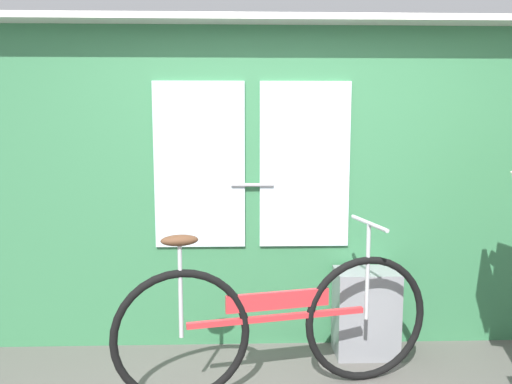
# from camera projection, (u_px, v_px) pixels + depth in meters

# --- Properties ---
(train_door_wall) EXTENTS (5.06, 0.28, 2.20)m
(train_door_wall) POSITION_uv_depth(u_px,v_px,m) (281.00, 180.00, 3.54)
(train_door_wall) COLOR #387A4C
(train_door_wall) RESTS_ON ground_plane
(bicycle_near_door) EXTENTS (1.82, 0.55, 0.97)m
(bicycle_near_door) POSITION_uv_depth(u_px,v_px,m) (277.00, 324.00, 2.97)
(bicycle_near_door) COLOR black
(bicycle_near_door) RESTS_ON ground_plane
(trash_bin_by_wall) EXTENTS (0.41, 0.28, 0.57)m
(trash_bin_by_wall) POSITION_uv_depth(u_px,v_px,m) (366.00, 312.00, 3.46)
(trash_bin_by_wall) COLOR gray
(trash_bin_by_wall) RESTS_ON ground_plane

